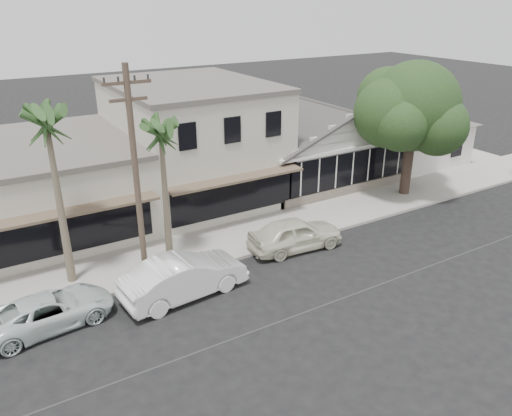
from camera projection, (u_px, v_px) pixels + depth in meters
ground at (391, 280)px, 21.21m from camera, size 140.00×140.00×0.00m
sidewalk_north at (156, 260)px, 22.72m from camera, size 90.00×3.50×0.15m
corner_shop at (312, 139)px, 32.41m from camera, size 10.40×8.60×5.10m
side_cottage at (411, 142)px, 35.96m from camera, size 6.00×6.00×3.00m
row_building_near at (192, 143)px, 29.18m from camera, size 8.00×10.00×6.50m
row_building_midnear at (31, 189)px, 25.37m from camera, size 10.00×10.00×4.20m
utility_pole at (136, 175)px, 19.19m from camera, size 1.80×0.24×9.00m
car_0 at (295, 234)px, 23.61m from camera, size 4.72×2.25×1.56m
car_1 at (184, 277)px, 19.86m from camera, size 5.29×2.28×1.69m
car_2 at (50, 310)px, 18.10m from camera, size 4.73×2.58×1.26m
shade_tree at (410, 109)px, 28.48m from camera, size 7.18×6.49×7.97m
palm_east at (161, 133)px, 20.38m from camera, size 2.90×2.90×7.01m
palm_mid at (46, 123)px, 18.36m from camera, size 2.79×2.79×7.96m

